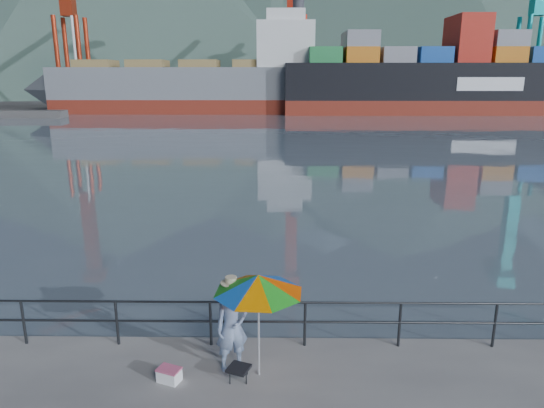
{
  "coord_description": "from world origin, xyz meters",
  "views": [
    {
      "loc": [
        2.42,
        -7.57,
        5.57
      ],
      "look_at": [
        2.25,
        6.0,
        2.0
      ],
      "focal_mm": 32.0,
      "sensor_mm": 36.0,
      "label": 1
    }
  ],
  "objects": [
    {
      "name": "far_dock",
      "position": [
        10.0,
        93.0,
        0.0
      ],
      "size": [
        200.0,
        40.0,
        0.4
      ],
      "primitive_type": "cube",
      "color": "#514F4C",
      "rests_on": "ground"
    },
    {
      "name": "guardrail",
      "position": [
        0.0,
        1.7,
        0.52
      ],
      "size": [
        22.0,
        0.06,
        1.03
      ],
      "color": "#2D3033",
      "rests_on": "ground"
    },
    {
      "name": "mountains",
      "position": [
        38.82,
        207.75,
        35.55
      ],
      "size": [
        600.0,
        332.8,
        80.0
      ],
      "color": "#385147",
      "rests_on": "ground"
    },
    {
      "name": "bulk_carrier",
      "position": [
        -9.24,
        74.1,
        4.21
      ],
      "size": [
        46.1,
        7.98,
        14.5
      ],
      "color": "maroon",
      "rests_on": "ground"
    },
    {
      "name": "folding_stool",
      "position": [
        1.69,
        0.48,
        0.14
      ],
      "size": [
        0.5,
        0.5,
        0.26
      ],
      "color": "black",
      "rests_on": "ground"
    },
    {
      "name": "fishing_rod",
      "position": [
        1.17,
        2.1,
        0.0
      ],
      "size": [
        0.28,
        1.63,
        1.16
      ],
      "primitive_type": "cylinder",
      "rotation": [
        0.96,
        0.0,
        0.16
      ],
      "color": "black",
      "rests_on": "ground"
    },
    {
      "name": "port_cranes",
      "position": [
        31.0,
        84.0,
        16.0
      ],
      "size": [
        116.0,
        28.0,
        38.4
      ],
      "color": "red",
      "rests_on": "ground"
    },
    {
      "name": "beach_umbrella",
      "position": [
        2.07,
        0.64,
        1.89
      ],
      "size": [
        2.14,
        2.14,
        2.07
      ],
      "color": "white",
      "rests_on": "ground"
    },
    {
      "name": "container_ship",
      "position": [
        36.03,
        73.1,
        5.82
      ],
      "size": [
        61.77,
        10.29,
        18.1
      ],
      "color": "maroon",
      "rests_on": "ground"
    },
    {
      "name": "fisherman",
      "position": [
        1.54,
        0.86,
        0.89
      ],
      "size": [
        0.77,
        0.64,
        1.79
      ],
      "primitive_type": "imported",
      "rotation": [
        0.0,
        0.0,
        0.39
      ],
      "color": "#335B91",
      "rests_on": "ground"
    },
    {
      "name": "harbor_water",
      "position": [
        0.0,
        130.0,
        0.0
      ],
      "size": [
        500.0,
        280.0,
        0.0
      ],
      "primitive_type": "cube",
      "color": "slate",
      "rests_on": "ground"
    },
    {
      "name": "cooler_bag",
      "position": [
        0.38,
        0.41,
        0.12
      ],
      "size": [
        0.48,
        0.4,
        0.24
      ],
      "primitive_type": "cube",
      "rotation": [
        0.0,
        0.0,
        -0.37
      ],
      "color": "white",
      "rests_on": "ground"
    },
    {
      "name": "container_stacks",
      "position": [
        32.75,
        93.86,
        3.22
      ],
      "size": [
        58.0,
        8.4,
        7.8
      ],
      "color": "#194CA5",
      "rests_on": "ground"
    }
  ]
}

